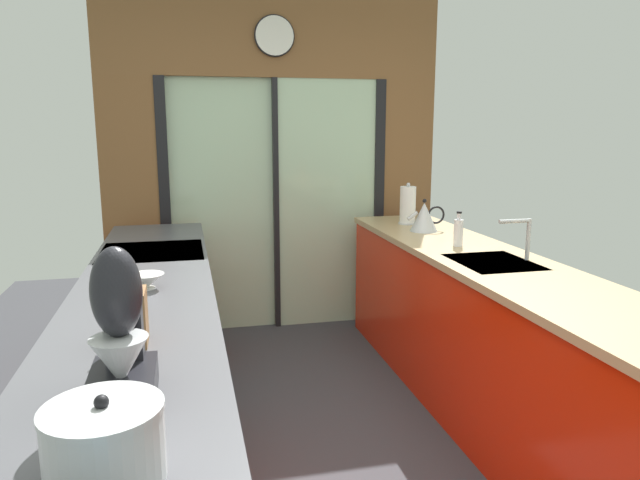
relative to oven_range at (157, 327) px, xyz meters
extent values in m
cube|color=#38383D|center=(0.91, -0.65, -0.47)|extent=(5.04, 7.60, 0.02)
cube|color=brown|center=(0.91, 1.15, 1.89)|extent=(2.64, 0.08, 0.70)
cube|color=#B2D1AD|center=(0.49, 1.17, 0.54)|extent=(0.80, 0.02, 2.00)
cube|color=#B2D1AD|center=(1.33, 1.13, 0.54)|extent=(0.80, 0.02, 2.00)
cube|color=black|center=(0.05, 1.15, 0.54)|extent=(0.08, 0.10, 2.00)
cube|color=black|center=(1.77, 1.15, 0.54)|extent=(0.08, 0.10, 2.00)
cube|color=black|center=(0.91, 1.15, 0.54)|extent=(0.04, 0.10, 2.00)
cube|color=brown|center=(-0.20, 1.15, 0.54)|extent=(0.42, 0.08, 2.00)
cube|color=brown|center=(2.02, 1.15, 0.54)|extent=(0.42, 0.08, 2.00)
cylinder|color=white|center=(0.91, 1.09, 1.84)|extent=(0.29, 0.03, 0.29)
torus|color=black|center=(0.91, 1.09, 1.84)|extent=(0.31, 0.02, 0.31)
cube|color=red|center=(0.00, 0.63, -0.02)|extent=(0.58, 0.65, 0.88)
cube|color=#4C4C51|center=(0.00, -0.95, 0.44)|extent=(0.62, 3.80, 0.04)
cube|color=red|center=(1.82, -0.95, -0.02)|extent=(0.58, 3.80, 0.88)
cube|color=tan|center=(1.82, -0.95, 0.44)|extent=(0.62, 3.80, 0.04)
cube|color=#B7BABC|center=(1.80, -0.70, 0.44)|extent=(0.40, 0.48, 0.05)
cylinder|color=#B7BABC|center=(2.00, -0.70, 0.58)|extent=(0.02, 0.02, 0.23)
cylinder|color=#B7BABC|center=(1.91, -0.70, 0.68)|extent=(0.18, 0.02, 0.02)
cube|color=#B7BABC|center=(0.00, 0.00, -0.02)|extent=(0.58, 0.60, 0.88)
cube|color=black|center=(0.29, 0.00, 0.02)|extent=(0.01, 0.48, 0.28)
cube|color=black|center=(0.00, 0.00, 0.45)|extent=(0.58, 0.60, 0.03)
cylinder|color=#B7BABC|center=(0.30, -0.18, 0.34)|extent=(0.02, 0.04, 0.04)
cylinder|color=#B7BABC|center=(0.30, 0.00, 0.34)|extent=(0.02, 0.04, 0.04)
cylinder|color=#B7BABC|center=(0.30, 0.18, 0.34)|extent=(0.02, 0.04, 0.04)
cylinder|color=silver|center=(0.02, -0.83, 0.47)|extent=(0.07, 0.07, 0.01)
cone|color=silver|center=(0.02, -0.83, 0.50)|extent=(0.15, 0.15, 0.06)
cube|color=brown|center=(0.02, -1.51, 0.56)|extent=(0.08, 0.14, 0.18)
cylinder|color=black|center=(0.00, -1.51, 0.68)|extent=(0.02, 0.02, 0.09)
cylinder|color=black|center=(0.02, -1.51, 0.68)|extent=(0.02, 0.02, 0.08)
cylinder|color=black|center=(0.04, -1.51, 0.67)|extent=(0.02, 0.02, 0.07)
cube|color=black|center=(0.02, -1.92, 0.50)|extent=(0.17, 0.26, 0.08)
cube|color=black|center=(0.02, -1.82, 0.64)|extent=(0.10, 0.08, 0.20)
ellipsoid|color=black|center=(0.02, -1.93, 0.76)|extent=(0.13, 0.12, 0.24)
cone|color=#B7BABC|center=(0.02, -1.95, 0.58)|extent=(0.15, 0.15, 0.13)
cylinder|color=#B7BABC|center=(0.02, -2.29, 0.54)|extent=(0.24, 0.24, 0.15)
cylinder|color=#B7BABC|center=(0.02, -2.29, 0.62)|extent=(0.25, 0.25, 0.01)
sphere|color=black|center=(0.02, -2.29, 0.64)|extent=(0.03, 0.03, 0.03)
cone|color=#B7BABC|center=(1.80, 0.24, 0.56)|extent=(0.19, 0.19, 0.20)
sphere|color=black|center=(1.80, 0.24, 0.68)|extent=(0.03, 0.03, 0.03)
cylinder|color=#B7BABC|center=(1.71, 0.24, 0.57)|extent=(0.08, 0.02, 0.07)
torus|color=black|center=(1.89, 0.24, 0.57)|extent=(0.13, 0.01, 0.13)
cylinder|color=silver|center=(1.80, -0.28, 0.55)|extent=(0.06, 0.06, 0.16)
cylinder|color=silver|center=(1.80, -0.28, 0.65)|extent=(0.03, 0.03, 0.04)
cylinder|color=black|center=(1.80, -0.28, 0.67)|extent=(0.03, 0.03, 0.01)
cylinder|color=#B7BABC|center=(1.80, 0.55, 0.47)|extent=(0.13, 0.13, 0.01)
cylinder|color=white|center=(1.80, 0.55, 0.61)|extent=(0.12, 0.12, 0.27)
sphere|color=#B7BABC|center=(1.80, 0.55, 0.76)|extent=(0.03, 0.03, 0.03)
camera|label=1|loc=(0.20, -3.44, 1.18)|focal=32.59mm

